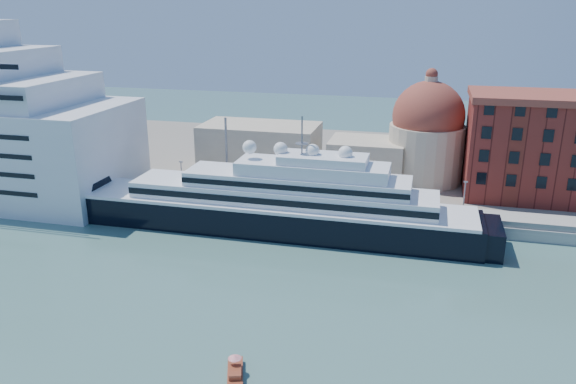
# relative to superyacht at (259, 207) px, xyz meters

# --- Properties ---
(ground) EXTENTS (400.00, 400.00, 0.00)m
(ground) POSITION_rel_superyacht_xyz_m (9.78, -23.00, -4.75)
(ground) COLOR #3B6766
(ground) RESTS_ON ground
(quay) EXTENTS (180.00, 10.00, 2.50)m
(quay) POSITION_rel_superyacht_xyz_m (9.78, 11.00, -3.50)
(quay) COLOR gray
(quay) RESTS_ON ground
(land) EXTENTS (260.00, 72.00, 2.00)m
(land) POSITION_rel_superyacht_xyz_m (9.78, 52.00, -3.75)
(land) COLOR slate
(land) RESTS_ON ground
(quay_fence) EXTENTS (180.00, 0.10, 1.20)m
(quay_fence) POSITION_rel_superyacht_xyz_m (9.78, 6.50, -1.65)
(quay_fence) COLOR slate
(quay_fence) RESTS_ON quay
(superyacht) EXTENTS (92.12, 12.77, 27.53)m
(superyacht) POSITION_rel_superyacht_xyz_m (0.00, 0.00, 0.00)
(superyacht) COLOR black
(superyacht) RESTS_ON ground
(service_barge) EXTENTS (11.60, 4.83, 2.54)m
(service_barge) POSITION_rel_superyacht_xyz_m (-25.22, -2.91, -4.02)
(service_barge) COLOR white
(service_barge) RESTS_ON ground
(water_taxi) EXTENTS (3.58, 5.94, 2.68)m
(water_taxi) POSITION_rel_superyacht_xyz_m (11.08, -46.59, -4.11)
(water_taxi) COLOR maroon
(water_taxi) RESTS_ON ground
(warehouse) EXTENTS (43.00, 19.00, 23.25)m
(warehouse) POSITION_rel_superyacht_xyz_m (61.78, 29.00, 9.04)
(warehouse) COLOR maroon
(warehouse) RESTS_ON land
(church) EXTENTS (66.00, 18.00, 25.50)m
(church) POSITION_rel_superyacht_xyz_m (16.17, 34.72, 6.16)
(church) COLOR beige
(church) RESTS_ON land
(lamp_posts) EXTENTS (120.80, 2.40, 18.00)m
(lamp_posts) POSITION_rel_superyacht_xyz_m (-2.89, 9.27, 5.09)
(lamp_posts) COLOR slate
(lamp_posts) RESTS_ON quay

